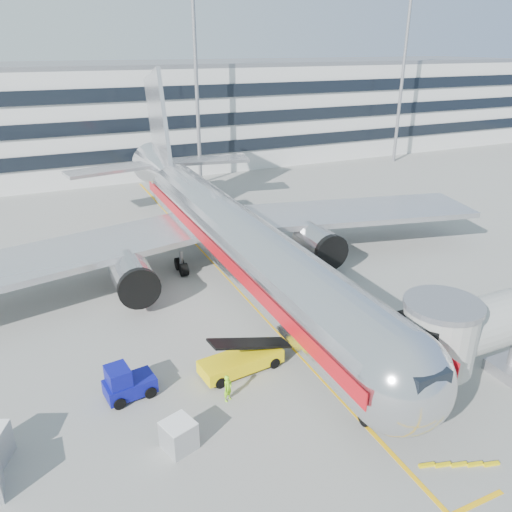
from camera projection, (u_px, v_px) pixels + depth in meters
name	position (u px, v px, depth m)	size (l,w,h in m)	color
ground	(291.00, 346.00, 32.57)	(180.00, 180.00, 0.00)	gray
lead_in_line	(234.00, 284.00, 40.93)	(0.25, 70.00, 0.01)	#FFB70D
main_jet	(225.00, 229.00, 40.71)	(50.95, 48.70, 16.06)	silver
terminal	(117.00, 116.00, 77.99)	(150.00, 24.25, 15.60)	silver
light_mast_centre	(196.00, 71.00, 64.93)	(2.40, 1.20, 25.45)	gray
light_mast_east	(404.00, 67.00, 77.90)	(2.40, 1.20, 25.45)	gray
belt_loader	(241.00, 360.00, 29.91)	(5.42, 2.42, 2.55)	yellow
baggage_tug	(126.00, 383.00, 27.58)	(2.91, 2.06, 2.04)	navy
cargo_container_front	(179.00, 435.00, 24.11)	(1.79, 1.79, 1.51)	#B2B5B9
ramp_worker	(228.00, 388.00, 27.33)	(0.59, 0.38, 1.61)	#99F91A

